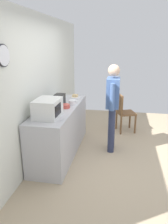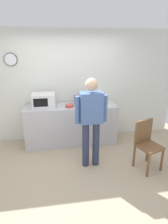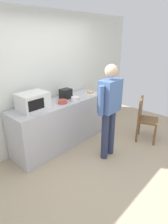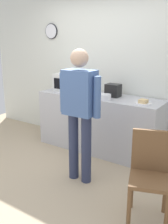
{
  "view_description": "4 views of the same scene",
  "coord_description": "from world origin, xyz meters",
  "px_view_note": "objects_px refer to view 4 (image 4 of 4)",
  "views": [
    {
      "loc": [
        -3.73,
        0.04,
        2.09
      ],
      "look_at": [
        0.22,
        0.78,
        0.81
      ],
      "focal_mm": 34.84,
      "sensor_mm": 36.0,
      "label": 1
    },
    {
      "loc": [
        -0.28,
        -2.91,
        2.27
      ],
      "look_at": [
        0.29,
        0.75,
        0.93
      ],
      "focal_mm": 30.58,
      "sensor_mm": 36.0,
      "label": 2
    },
    {
      "loc": [
        -2.24,
        -1.51,
        2.16
      ],
      "look_at": [
        0.15,
        0.67,
        0.84
      ],
      "focal_mm": 30.57,
      "sensor_mm": 36.0,
      "label": 3
    },
    {
      "loc": [
        2.15,
        -2.34,
        1.86
      ],
      "look_at": [
        0.05,
        0.78,
        0.77
      ],
      "focal_mm": 42.01,
      "sensor_mm": 36.0,
      "label": 4
    }
  ],
  "objects_px": {
    "toaster": "(113,90)",
    "person_standing": "(80,107)",
    "microwave": "(71,83)",
    "spoon_utensil": "(159,100)",
    "sandwich_plate": "(143,102)",
    "wooden_chair": "(150,172)",
    "salad_bowl": "(94,95)",
    "fork_utensil": "(56,93)",
    "cereal_bowl": "(106,97)"
  },
  "relations": [
    {
      "from": "toaster",
      "to": "person_standing",
      "type": "bearing_deg",
      "value": -85.75
    },
    {
      "from": "person_standing",
      "to": "microwave",
      "type": "bearing_deg",
      "value": 131.5
    },
    {
      "from": "toaster",
      "to": "spoon_utensil",
      "type": "bearing_deg",
      "value": 13.31
    },
    {
      "from": "sandwich_plate",
      "to": "wooden_chair",
      "type": "relative_size",
      "value": 0.25
    },
    {
      "from": "salad_bowl",
      "to": "fork_utensil",
      "type": "relative_size",
      "value": 1.03
    },
    {
      "from": "fork_utensil",
      "to": "spoon_utensil",
      "type": "relative_size",
      "value": 1.0
    },
    {
      "from": "toaster",
      "to": "wooden_chair",
      "type": "height_order",
      "value": "toaster"
    },
    {
      "from": "sandwich_plate",
      "to": "person_standing",
      "type": "height_order",
      "value": "person_standing"
    },
    {
      "from": "person_standing",
      "to": "wooden_chair",
      "type": "xyz_separation_m",
      "value": [
        1.02,
        -0.21,
        -0.49
      ]
    },
    {
      "from": "person_standing",
      "to": "salad_bowl",
      "type": "bearing_deg",
      "value": 110.89
    },
    {
      "from": "sandwich_plate",
      "to": "spoon_utensil",
      "type": "xyz_separation_m",
      "value": [
        0.12,
        0.34,
        -0.02
      ]
    },
    {
      "from": "salad_bowl",
      "to": "fork_utensil",
      "type": "distance_m",
      "value": 0.69
    },
    {
      "from": "fork_utensil",
      "to": "cereal_bowl",
      "type": "bearing_deg",
      "value": 1.74
    },
    {
      "from": "cereal_bowl",
      "to": "toaster",
      "type": "bearing_deg",
      "value": 92.61
    },
    {
      "from": "sandwich_plate",
      "to": "wooden_chair",
      "type": "distance_m",
      "value": 1.27
    },
    {
      "from": "person_standing",
      "to": "sandwich_plate",
      "type": "bearing_deg",
      "value": 59.83
    },
    {
      "from": "salad_bowl",
      "to": "toaster",
      "type": "height_order",
      "value": "toaster"
    },
    {
      "from": "wooden_chair",
      "to": "toaster",
      "type": "bearing_deg",
      "value": 131.42
    },
    {
      "from": "salad_bowl",
      "to": "microwave",
      "type": "bearing_deg",
      "value": 166.02
    },
    {
      "from": "cereal_bowl",
      "to": "wooden_chair",
      "type": "bearing_deg",
      "value": -42.14
    },
    {
      "from": "person_standing",
      "to": "wooden_chair",
      "type": "height_order",
      "value": "person_standing"
    },
    {
      "from": "microwave",
      "to": "cereal_bowl",
      "type": "height_order",
      "value": "microwave"
    },
    {
      "from": "sandwich_plate",
      "to": "salad_bowl",
      "type": "relative_size",
      "value": 1.34
    },
    {
      "from": "microwave",
      "to": "toaster",
      "type": "relative_size",
      "value": 2.27
    },
    {
      "from": "sandwich_plate",
      "to": "toaster",
      "type": "xyz_separation_m",
      "value": [
        -0.57,
        0.18,
        0.08
      ]
    },
    {
      "from": "toaster",
      "to": "person_standing",
      "type": "height_order",
      "value": "person_standing"
    },
    {
      "from": "microwave",
      "to": "spoon_utensil",
      "type": "bearing_deg",
      "value": 7.83
    },
    {
      "from": "person_standing",
      "to": "toaster",
      "type": "bearing_deg",
      "value": 94.25
    },
    {
      "from": "fork_utensil",
      "to": "sandwich_plate",
      "type": "bearing_deg",
      "value": 4.25
    },
    {
      "from": "wooden_chair",
      "to": "microwave",
      "type": "bearing_deg",
      "value": 147.64
    },
    {
      "from": "microwave",
      "to": "person_standing",
      "type": "xyz_separation_m",
      "value": [
        0.88,
        -0.99,
        -0.07
      ]
    },
    {
      "from": "spoon_utensil",
      "to": "fork_utensil",
      "type": "bearing_deg",
      "value": -164.36
    },
    {
      "from": "fork_utensil",
      "to": "spoon_utensil",
      "type": "bearing_deg",
      "value": 15.64
    },
    {
      "from": "fork_utensil",
      "to": "microwave",
      "type": "bearing_deg",
      "value": 62.23
    },
    {
      "from": "salad_bowl",
      "to": "cereal_bowl",
      "type": "bearing_deg",
      "value": -17.63
    },
    {
      "from": "cereal_bowl",
      "to": "spoon_utensil",
      "type": "relative_size",
      "value": 0.96
    },
    {
      "from": "microwave",
      "to": "person_standing",
      "type": "bearing_deg",
      "value": -48.5
    },
    {
      "from": "cereal_bowl",
      "to": "wooden_chair",
      "type": "distance_m",
      "value": 1.54
    },
    {
      "from": "microwave",
      "to": "sandwich_plate",
      "type": "bearing_deg",
      "value": -5.71
    },
    {
      "from": "spoon_utensil",
      "to": "person_standing",
      "type": "bearing_deg",
      "value": -117.13
    },
    {
      "from": "microwave",
      "to": "wooden_chair",
      "type": "height_order",
      "value": "microwave"
    },
    {
      "from": "microwave",
      "to": "salad_bowl",
      "type": "distance_m",
      "value": 0.58
    },
    {
      "from": "salad_bowl",
      "to": "person_standing",
      "type": "relative_size",
      "value": 0.1
    },
    {
      "from": "microwave",
      "to": "spoon_utensil",
      "type": "height_order",
      "value": "microwave"
    },
    {
      "from": "toaster",
      "to": "wooden_chair",
      "type": "distance_m",
      "value": 1.74
    },
    {
      "from": "sandwich_plate",
      "to": "spoon_utensil",
      "type": "relative_size",
      "value": 1.39
    },
    {
      "from": "sandwich_plate",
      "to": "salad_bowl",
      "type": "xyz_separation_m",
      "value": [
        -0.82,
        -0.0,
        0.01
      ]
    },
    {
      "from": "microwave",
      "to": "toaster",
      "type": "height_order",
      "value": "microwave"
    },
    {
      "from": "microwave",
      "to": "wooden_chair",
      "type": "distance_m",
      "value": 2.32
    },
    {
      "from": "salad_bowl",
      "to": "cereal_bowl",
      "type": "relative_size",
      "value": 1.07
    }
  ]
}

